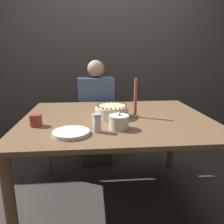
% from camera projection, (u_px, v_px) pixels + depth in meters
% --- Properties ---
extents(ground_plane, '(12.00, 12.00, 0.00)m').
position_uv_depth(ground_plane, '(116.00, 200.00, 1.95)').
color(ground_plane, '#3D3833').
extents(wall_behind, '(8.00, 0.05, 2.60)m').
position_uv_depth(wall_behind, '(105.00, 51.00, 2.96)').
color(wall_behind, '#4C4742').
rests_on(wall_behind, ground_plane).
extents(dining_table, '(1.48, 1.19, 0.77)m').
position_uv_depth(dining_table, '(116.00, 129.00, 1.77)').
color(dining_table, brown).
rests_on(dining_table, ground_plane).
extents(cake, '(0.26, 0.26, 0.10)m').
position_uv_depth(cake, '(112.00, 112.00, 1.74)').
color(cake, white).
rests_on(cake, dining_table).
extents(sugar_bowl, '(0.14, 0.14, 0.12)m').
position_uv_depth(sugar_bowl, '(119.00, 122.00, 1.47)').
color(sugar_bowl, white).
rests_on(sugar_bowl, dining_table).
extents(sugar_shaker, '(0.06, 0.06, 0.12)m').
position_uv_depth(sugar_shaker, '(97.00, 123.00, 1.40)').
color(sugar_shaker, white).
rests_on(sugar_shaker, dining_table).
extents(plate_stack, '(0.23, 0.23, 0.02)m').
position_uv_depth(plate_stack, '(71.00, 133.00, 1.37)').
color(plate_stack, white).
rests_on(plate_stack, dining_table).
extents(candle, '(0.05, 0.05, 0.31)m').
position_uv_depth(candle, '(135.00, 101.00, 1.72)').
color(candle, tan).
rests_on(candle, dining_table).
extents(cup, '(0.09, 0.09, 0.08)m').
position_uv_depth(cup, '(36.00, 120.00, 1.53)').
color(cup, '#993D33').
rests_on(cup, dining_table).
extents(person_man_blue_shirt, '(0.40, 0.34, 1.20)m').
position_uv_depth(person_man_blue_shirt, '(97.00, 119.00, 2.57)').
color(person_man_blue_shirt, '#473D33').
rests_on(person_man_blue_shirt, ground_plane).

